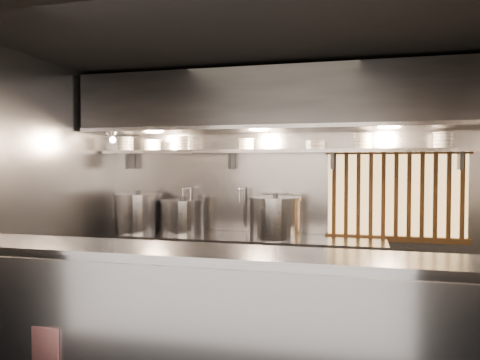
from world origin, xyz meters
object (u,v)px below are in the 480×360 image
at_px(pendant_bulb, 269,144).
at_px(stock_pot_left, 138,213).
at_px(stock_pot_mid, 183,216).
at_px(heat_lamp, 111,135).
at_px(stock_pot_right, 275,217).

distance_m(pendant_bulb, stock_pot_left, 1.82).
xyz_separation_m(pendant_bulb, stock_pot_mid, (-1.05, -0.02, -0.86)).
relative_size(heat_lamp, stock_pot_mid, 0.56).
distance_m(heat_lamp, pendant_bulb, 1.83).
bearing_deg(heat_lamp, pendant_bulb, 11.00).
relative_size(pendant_bulb, stock_pot_mid, 0.30).
bearing_deg(stock_pot_left, stock_pot_right, -2.10).
xyz_separation_m(heat_lamp, stock_pot_right, (1.89, 0.24, -0.93)).
distance_m(stock_pot_left, stock_pot_right, 1.71).
bearing_deg(heat_lamp, stock_pot_mid, 23.71).
bearing_deg(heat_lamp, stock_pot_left, 59.54).
bearing_deg(stock_pot_mid, pendant_bulb, 1.11).
xyz_separation_m(stock_pot_left, stock_pot_right, (1.71, -0.06, -0.00)).
bearing_deg(pendant_bulb, stock_pot_mid, -178.89).
bearing_deg(stock_pot_right, stock_pot_left, 177.90).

